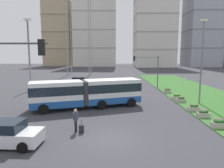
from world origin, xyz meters
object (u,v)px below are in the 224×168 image
apartment_tower_west (60,34)px  apartment_tower_east (214,30)px  apartment_tower_centre (155,26)px  flower_planter_0 (220,123)px  articulated_bus (88,93)px  flower_planter_3 (182,99)px  streetlight_left (30,60)px  apartment_tower_westcentre (96,24)px  rolling_suitcase (82,129)px  flower_planter_1 (204,114)px  car_white_van (6,134)px  flower_planter_5 (168,91)px  car_black_sedan (80,82)px  flower_planter_2 (195,108)px  traffic_light_far_right (150,66)px  apartment_tower_eastcentre (203,14)px  flower_planter_4 (178,97)px  pedestrian_crossing (76,119)px  streetlight_median (203,59)px

apartment_tower_west → apartment_tower_east: 83.84m
apartment_tower_centre → apartment_tower_east: (32.02, 4.65, -1.59)m
flower_planter_0 → articulated_bus: bearing=149.2°
flower_planter_3 → apartment_tower_east: 99.00m
streetlight_left → apartment_tower_westcentre: bearing=90.3°
apartment_tower_west → apartment_tower_east: (83.23, -10.07, 0.88)m
rolling_suitcase → flower_planter_1: rolling_suitcase is taller
car_white_van → apartment_tower_west: bearing=102.2°
flower_planter_5 → apartment_tower_westcentre: 88.49m
car_white_van → rolling_suitcase: car_white_van is taller
flower_planter_0 → flower_planter_5: 14.94m
articulated_bus → apartment_tower_centre: 89.29m
rolling_suitcase → apartment_tower_east: 112.38m
apartment_tower_westcentre → apartment_tower_east: bearing=-3.3°
flower_planter_5 → apartment_tower_west: (-38.46, 90.36, 17.41)m
car_black_sedan → flower_planter_2: (14.50, -18.39, -0.33)m
car_black_sedan → streetlight_left: size_ratio=0.49×
articulated_bus → car_black_sedan: size_ratio=2.60×
flower_planter_3 → apartment_tower_westcentre: bearing=100.9°
traffic_light_far_right → car_black_sedan: bearing=165.3°
apartment_tower_eastcentre → traffic_light_far_right: bearing=-118.5°
flower_planter_2 → apartment_tower_east: bearing=63.6°
rolling_suitcase → flower_planter_3: bearing=42.7°
car_white_van → flower_planter_4: car_white_van is taller
flower_planter_5 → apartment_tower_east: (44.77, 80.29, 18.29)m
pedestrian_crossing → apartment_tower_centre: size_ratio=0.04×
pedestrian_crossing → flower_planter_0: pedestrian_crossing is taller
flower_planter_0 → traffic_light_far_right: size_ratio=0.20×
pedestrian_crossing → flower_planter_0: size_ratio=1.58×
flower_planter_4 → apartment_tower_westcentre: (-17.38, 88.39, 22.32)m
rolling_suitcase → flower_planter_3: 14.33m
car_black_sedan → streetlight_left: streetlight_left is taller
flower_planter_5 → streetlight_median: 8.58m
traffic_light_far_right → apartment_tower_east: bearing=58.2°
articulated_bus → apartment_tower_centre: size_ratio=0.29×
flower_planter_5 → apartment_tower_centre: bearing=80.4°
car_white_van → flower_planter_5: 23.40m
flower_planter_4 → traffic_light_far_right: traffic_light_far_right is taller
articulated_bus → flower_planter_3: (10.96, 2.31, -1.23)m
rolling_suitcase → apartment_tower_west: size_ratio=0.03×
flower_planter_5 → apartment_tower_west: bearing=113.1°
flower_planter_3 → streetlight_median: size_ratio=0.11×
streetlight_median → flower_planter_0: bearing=-103.2°
traffic_light_far_right → flower_planter_0: bearing=-84.5°
flower_planter_2 → streetlight_median: bearing=59.4°
streetlight_left → apartment_tower_eastcentre: size_ratio=0.18×
articulated_bus → apartment_tower_westcentre: size_ratio=0.26×
flower_planter_0 → flower_planter_2: bearing=90.0°
flower_planter_4 → streetlight_left: bearing=-166.5°
flower_planter_1 → streetlight_median: 7.49m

